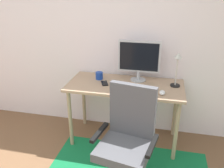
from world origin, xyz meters
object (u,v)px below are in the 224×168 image
computer_mouse (162,93)px  cell_phone (105,83)px  keyboard (132,91)px  office_chair (126,154)px  desk (125,91)px  desk_lamp (177,65)px  monitor (139,58)px  coffee_cup (99,76)px

computer_mouse → cell_phone: 0.68m
keyboard → office_chair: size_ratio=0.42×
cell_phone → keyboard: bearing=-45.7°
keyboard → computer_mouse: 0.32m
office_chair → desk: bearing=111.4°
keyboard → computer_mouse: size_ratio=4.13×
desk → desk_lamp: (0.56, 0.08, 0.33)m
computer_mouse → keyboard: bearing=-178.9°
office_chair → computer_mouse: bearing=75.9°
desk → monitor: (0.13, 0.16, 0.36)m
monitor → keyboard: size_ratio=1.13×
desk → keyboard: 0.22m
desk_lamp → desk: bearing=-171.9°
computer_mouse → office_chair: bearing=-114.6°
monitor → desk_lamp: 0.44m
office_chair → keyboard: bearing=104.9°
computer_mouse → monitor: bearing=131.6°
desk → keyboard: bearing=-59.6°
computer_mouse → office_chair: 0.76m
monitor → cell_phone: size_ratio=3.47×
cell_phone → desk_lamp: bearing=-14.7°
office_chair → monitor: bearing=101.7°
computer_mouse → desk_lamp: bearing=61.3°
coffee_cup → office_chair: office_chair is taller
monitor → computer_mouse: monitor is taller
coffee_cup → office_chair: (0.48, -0.87, -0.40)m
computer_mouse → cell_phone: size_ratio=0.74×
keyboard → office_chair: office_chair is taller
monitor → office_chair: (0.02, -0.93, -0.63)m
monitor → keyboard: (-0.03, -0.34, -0.27)m
keyboard → computer_mouse: (0.32, 0.01, 0.01)m
coffee_cup → cell_phone: coffee_cup is taller
desk → desk_lamp: desk_lamp is taller
coffee_cup → cell_phone: (0.10, -0.13, -0.04)m
coffee_cup → office_chair: size_ratio=0.09×
desk → desk_lamp: 0.65m
desk_lamp → office_chair: bearing=-115.8°
monitor → cell_phone: (-0.37, -0.19, -0.27)m
coffee_cup → desk_lamp: (0.89, -0.02, 0.20)m
keyboard → desk_lamp: 0.57m
keyboard → coffee_cup: (-0.44, 0.27, 0.03)m
computer_mouse → coffee_cup: (-0.76, 0.27, 0.03)m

